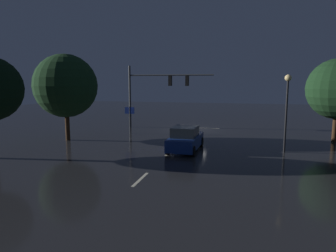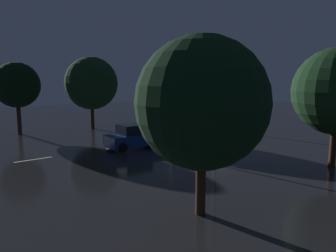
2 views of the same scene
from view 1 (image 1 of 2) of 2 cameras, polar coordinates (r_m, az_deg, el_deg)
ground_plane at (r=30.22m, az=4.85°, el=-0.71°), size 80.00×80.00×0.00m
traffic_signal_assembly at (r=30.90m, az=-2.21°, el=7.51°), size 8.75×0.47×6.38m
lane_dash_far at (r=26.33m, az=3.44°, el=-2.02°), size 0.16×2.20×0.01m
lane_dash_mid at (r=20.59m, az=0.31°, el=-4.93°), size 0.16×2.20×0.01m
lane_dash_near at (r=15.05m, az=-5.24°, el=-9.99°), size 0.16×2.20×0.01m
stop_bar at (r=31.56m, az=5.26°, el=-0.32°), size 5.00×0.16×0.01m
car_approaching at (r=20.95m, az=3.32°, el=-2.50°), size 2.01×4.41×1.70m
street_lamp_left_kerb at (r=21.51m, az=21.56°, el=4.84°), size 0.44×0.44×5.21m
route_sign at (r=27.87m, az=-7.25°, el=2.23°), size 0.90×0.09×2.50m
tree_right_near at (r=25.66m, az=-18.79°, el=7.18°), size 5.05×5.05×6.94m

